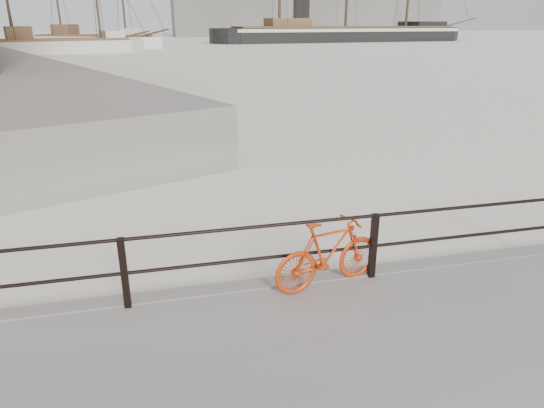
{
  "coord_description": "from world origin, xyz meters",
  "views": [
    {
      "loc": [
        -2.94,
        -6.02,
        3.92
      ],
      "look_at": [
        -1.12,
        1.5,
        1.0
      ],
      "focal_mm": 32.0,
      "sensor_mm": 36.0,
      "label": 1
    }
  ],
  "objects_px": {
    "bicycle": "(328,254)",
    "schooner_mid": "(95,47)",
    "barque_black": "(345,42)",
    "schooner_left": "(61,53)"
  },
  "relations": [
    {
      "from": "bicycle",
      "to": "schooner_mid",
      "type": "relative_size",
      "value": 0.07
    },
    {
      "from": "bicycle",
      "to": "barque_black",
      "type": "distance_m",
      "value": 100.21
    },
    {
      "from": "schooner_mid",
      "to": "schooner_left",
      "type": "bearing_deg",
      "value": -73.42
    },
    {
      "from": "schooner_mid",
      "to": "schooner_left",
      "type": "distance_m",
      "value": 15.07
    },
    {
      "from": "bicycle",
      "to": "schooner_mid",
      "type": "height_order",
      "value": "schooner_mid"
    },
    {
      "from": "barque_black",
      "to": "schooner_left",
      "type": "bearing_deg",
      "value": -157.4
    },
    {
      "from": "bicycle",
      "to": "barque_black",
      "type": "bearing_deg",
      "value": 54.91
    },
    {
      "from": "bicycle",
      "to": "barque_black",
      "type": "height_order",
      "value": "barque_black"
    },
    {
      "from": "schooner_left",
      "to": "schooner_mid",
      "type": "bearing_deg",
      "value": 61.27
    },
    {
      "from": "bicycle",
      "to": "barque_black",
      "type": "xyz_separation_m",
      "value": [
        37.05,
        93.1,
        -0.86
      ]
    }
  ]
}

